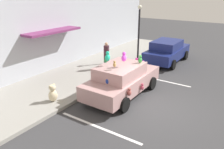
% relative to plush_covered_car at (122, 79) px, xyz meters
% --- Properties ---
extents(ground_plane, '(60.00, 60.00, 0.00)m').
position_rel_plush_covered_car_xyz_m(ground_plane, '(-0.29, -1.72, -0.81)').
color(ground_plane, '#38383A').
extents(sidewalk, '(24.00, 4.00, 0.15)m').
position_rel_plush_covered_car_xyz_m(sidewalk, '(-0.29, 3.28, -0.73)').
color(sidewalk, gray).
rests_on(sidewalk, ground).
extents(storefront_building, '(24.00, 1.25, 6.40)m').
position_rel_plush_covered_car_xyz_m(storefront_building, '(-0.28, 5.42, 2.39)').
color(storefront_building, '#B2B7C1').
rests_on(storefront_building, ground).
extents(parking_stripe_front, '(0.12, 3.60, 0.01)m').
position_rel_plush_covered_car_xyz_m(parking_stripe_front, '(2.79, -0.72, -0.80)').
color(parking_stripe_front, silver).
rests_on(parking_stripe_front, ground).
extents(parking_stripe_rear, '(0.12, 3.60, 0.01)m').
position_rel_plush_covered_car_xyz_m(parking_stripe_rear, '(-2.82, -0.72, -0.80)').
color(parking_stripe_rear, silver).
rests_on(parking_stripe_rear, ground).
extents(plush_covered_car, '(4.40, 2.11, 2.22)m').
position_rel_plush_covered_car_xyz_m(plush_covered_car, '(0.00, 0.00, 0.00)').
color(plush_covered_car, tan).
rests_on(plush_covered_car, ground).
extents(parked_sedan_behind, '(4.30, 2.05, 1.54)m').
position_rel_plush_covered_car_xyz_m(parked_sedan_behind, '(6.22, 0.15, -0.02)').
color(parked_sedan_behind, navy).
rests_on(parked_sedan_behind, ground).
extents(teddy_bear_on_sidewalk, '(0.42, 0.35, 0.80)m').
position_rel_plush_covered_car_xyz_m(teddy_bear_on_sidewalk, '(-2.49, 2.00, -0.29)').
color(teddy_bear_on_sidewalk, beige).
rests_on(teddy_bear_on_sidewalk, sidewalk).
extents(street_lamp_post, '(0.28, 0.28, 3.70)m').
position_rel_plush_covered_car_xyz_m(street_lamp_post, '(5.00, 1.78, 1.62)').
color(street_lamp_post, black).
rests_on(street_lamp_post, sidewalk).
extents(pedestrian_near_shopfront, '(0.33, 0.33, 1.65)m').
position_rel_plush_covered_car_xyz_m(pedestrian_near_shopfront, '(2.42, 2.60, 0.11)').
color(pedestrian_near_shopfront, '#432630').
rests_on(pedestrian_near_shopfront, sidewalk).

